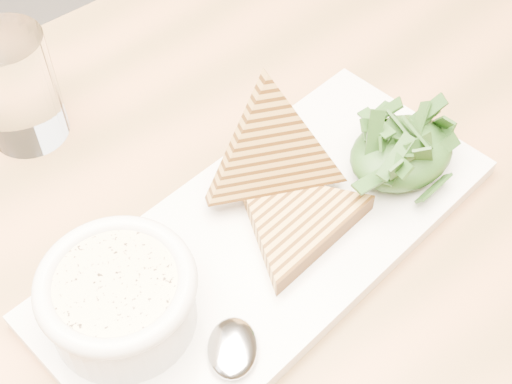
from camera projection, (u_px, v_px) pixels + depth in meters
table_leg_br at (356, 132)px, 1.25m from camera, size 0.06×0.06×0.74m
platter at (270, 239)px, 0.59m from camera, size 0.42×0.24×0.02m
soup_bowl at (121, 304)px, 0.52m from camera, size 0.11×0.11×0.04m
soup at (116, 285)px, 0.50m from camera, size 0.09×0.09×0.01m
bowl_rim at (115, 283)px, 0.50m from camera, size 0.12×0.12×0.01m
sandwich_flat at (296, 220)px, 0.59m from camera, size 0.16×0.16×0.02m
sandwich_lean at (273, 152)px, 0.58m from camera, size 0.18×0.17×0.16m
salad_base at (402, 153)px, 0.62m from camera, size 0.10×0.08×0.04m
arugula_pile at (403, 146)px, 0.61m from camera, size 0.11×0.10×0.05m
spoon_bowl at (233, 348)px, 0.52m from camera, size 0.06×0.06×0.01m
glass_far at (17, 88)px, 0.64m from camera, size 0.07×0.07×0.11m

